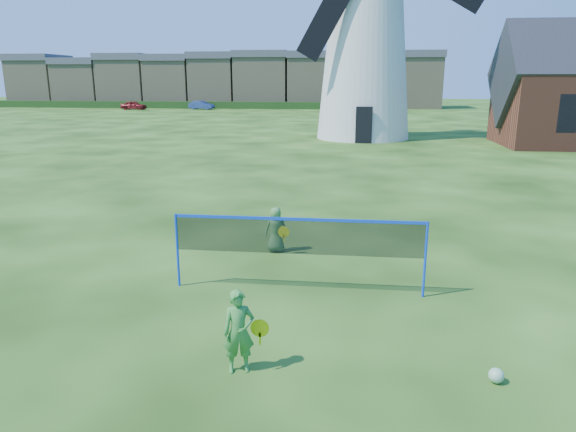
# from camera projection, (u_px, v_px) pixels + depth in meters

# --- Properties ---
(ground) EXTENTS (220.00, 220.00, 0.00)m
(ground) POSITION_uv_depth(u_px,v_px,m) (275.00, 294.00, 10.52)
(ground) COLOR black
(ground) RESTS_ON ground
(windmill) EXTENTS (15.00, 6.62, 20.28)m
(windmill) POSITION_uv_depth(u_px,v_px,m) (366.00, 38.00, 36.42)
(windmill) COLOR silver
(windmill) RESTS_ON ground
(badminton_net) EXTENTS (5.05, 0.05, 1.55)m
(badminton_net) POSITION_uv_depth(u_px,v_px,m) (298.00, 238.00, 10.37)
(badminton_net) COLOR blue
(badminton_net) RESTS_ON ground
(player_girl) EXTENTS (0.69, 0.43, 1.27)m
(player_girl) POSITION_uv_depth(u_px,v_px,m) (239.00, 332.00, 7.60)
(player_girl) COLOR #3A8B37
(player_girl) RESTS_ON ground
(player_boy) EXTENTS (0.66, 0.44, 1.14)m
(player_boy) POSITION_uv_depth(u_px,v_px,m) (276.00, 230.00, 12.96)
(player_boy) COLOR #46823E
(player_boy) RESTS_ON ground
(play_ball) EXTENTS (0.22, 0.22, 0.22)m
(play_ball) POSITION_uv_depth(u_px,v_px,m) (496.00, 376.00, 7.42)
(play_ball) COLOR green
(play_ball) RESTS_ON ground
(terraced_houses) EXTENTS (66.69, 8.40, 8.24)m
(terraced_houses) POSITION_uv_depth(u_px,v_px,m) (222.00, 80.00, 80.72)
(terraced_houses) COLOR tan
(terraced_houses) RESTS_ON ground
(hedge) EXTENTS (62.00, 0.80, 1.00)m
(hedge) POSITION_uv_depth(u_px,v_px,m) (189.00, 105.00, 76.25)
(hedge) COLOR #193814
(hedge) RESTS_ON ground
(car_left) EXTENTS (3.61, 1.57, 1.21)m
(car_left) POSITION_uv_depth(u_px,v_px,m) (134.00, 105.00, 73.21)
(car_left) COLOR maroon
(car_left) RESTS_ON ground
(car_right) EXTENTS (3.78, 1.88, 1.19)m
(car_right) POSITION_uv_depth(u_px,v_px,m) (202.00, 105.00, 73.90)
(car_right) COLOR navy
(car_right) RESTS_ON ground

